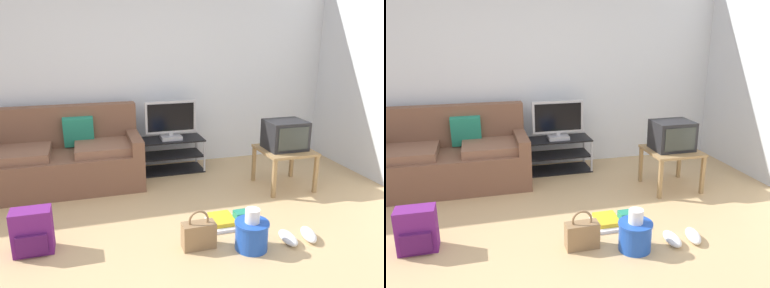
% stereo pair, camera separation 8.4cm
% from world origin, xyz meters
% --- Properties ---
extents(ground_plane, '(9.00, 9.80, 0.02)m').
position_xyz_m(ground_plane, '(0.00, 0.00, -0.01)').
color(ground_plane, tan).
extents(wall_back, '(9.00, 0.10, 2.70)m').
position_xyz_m(wall_back, '(0.00, 2.45, 1.35)').
color(wall_back, silver).
rests_on(wall_back, ground_plane).
extents(couch, '(1.82, 0.86, 0.94)m').
position_xyz_m(couch, '(-0.72, 1.94, 0.35)').
color(couch, brown).
rests_on(couch, ground_plane).
extents(tv_stand, '(0.86, 0.41, 0.45)m').
position_xyz_m(tv_stand, '(0.63, 2.10, 0.22)').
color(tv_stand, black).
rests_on(tv_stand, ground_plane).
extents(flat_tv, '(0.67, 0.22, 0.51)m').
position_xyz_m(flat_tv, '(0.63, 2.07, 0.70)').
color(flat_tv, '#B2B2B7').
rests_on(flat_tv, tv_stand).
extents(side_table, '(0.59, 0.59, 0.48)m').
position_xyz_m(side_table, '(1.81, 1.17, 0.41)').
color(side_table, '#9E7A4C').
rests_on(side_table, ground_plane).
extents(crt_tv, '(0.46, 0.38, 0.34)m').
position_xyz_m(crt_tv, '(1.81, 1.19, 0.65)').
color(crt_tv, '#232326').
rests_on(crt_tv, side_table).
extents(backpack, '(0.33, 0.26, 0.39)m').
position_xyz_m(backpack, '(-0.95, 0.46, 0.19)').
color(backpack, '#661E70').
rests_on(backpack, ground_plane).
extents(handbag, '(0.29, 0.13, 0.35)m').
position_xyz_m(handbag, '(0.42, 0.14, 0.13)').
color(handbag, olive).
rests_on(handbag, ground_plane).
extents(cleaning_bucket, '(0.30, 0.30, 0.37)m').
position_xyz_m(cleaning_bucket, '(0.86, -0.00, 0.15)').
color(cleaning_bucket, blue).
rests_on(cleaning_bucket, ground_plane).
extents(sneakers_pair, '(0.36, 0.29, 0.09)m').
position_xyz_m(sneakers_pair, '(1.32, 0.00, 0.04)').
color(sneakers_pair, white).
rests_on(sneakers_pair, ground_plane).
extents(floor_tray, '(0.48, 0.33, 0.14)m').
position_xyz_m(floor_tray, '(0.86, 0.46, 0.04)').
color(floor_tray, silver).
rests_on(floor_tray, ground_plane).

